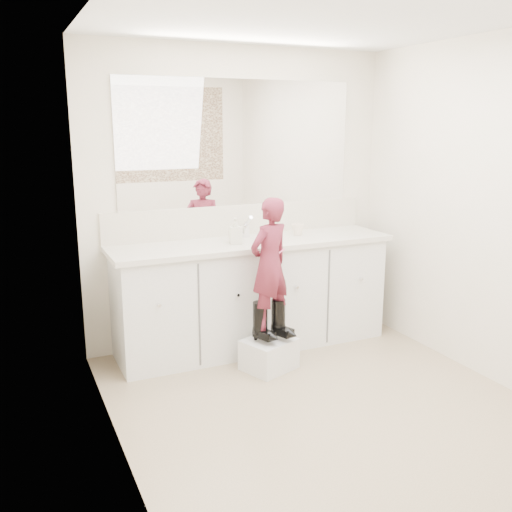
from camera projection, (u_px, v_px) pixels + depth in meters
name	position (u px, v px, depth m)	size (l,w,h in m)	color
floor	(330.00, 411.00, 3.65)	(3.00, 3.00, 0.00)	#857557
ceiling	(343.00, 10.00, 3.10)	(3.00, 3.00, 0.00)	white
wall_back	(239.00, 197.00, 4.71)	(2.60, 2.60, 0.00)	beige
wall_left	(115.00, 246.00, 2.85)	(3.00, 3.00, 0.00)	beige
wall_right	(498.00, 213.00, 3.90)	(3.00, 3.00, 0.00)	beige
vanity_cabinet	(252.00, 296.00, 4.64)	(2.20, 0.55, 0.85)	silver
countertop	(253.00, 243.00, 4.52)	(2.28, 0.58, 0.04)	beige
backsplash	(240.00, 220.00, 4.74)	(2.28, 0.03, 0.25)	beige
mirror	(239.00, 143.00, 4.59)	(2.00, 0.02, 1.00)	white
faucet	(245.00, 231.00, 4.65)	(0.08, 0.08, 0.10)	silver
cup	(298.00, 229.00, 4.73)	(0.10, 0.10, 0.10)	beige
soap_bottle	(235.00, 231.00, 4.39)	(0.09, 0.09, 0.20)	silver
step_stool	(269.00, 354.00, 4.26)	(0.36, 0.30, 0.23)	silver
boot_left	(260.00, 322.00, 4.17)	(0.11, 0.20, 0.30)	black
boot_right	(278.00, 319.00, 4.23)	(0.11, 0.20, 0.30)	black
toddler	(269.00, 264.00, 4.10)	(0.35, 0.23, 0.96)	#A63349
toothbrush	(278.00, 254.00, 4.11)	(0.01, 0.01, 0.14)	#F9618F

